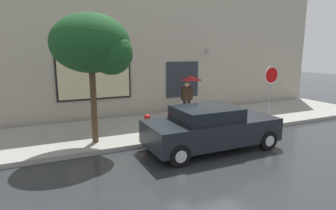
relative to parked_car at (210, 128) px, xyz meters
The scene contains 8 objects.
ground_plane 0.74m from the parked_car, ahead, with size 60.00×60.00×0.00m, color #282B2D.
sidewalk 3.07m from the parked_car, 85.48° to the left, with size 20.00×4.00×0.15m, color gray.
building_facade 6.16m from the parked_car, 87.79° to the left, with size 20.00×0.67×7.00m.
parked_car is the anchor object (origin of this frame).
fire_hydrant 2.25m from the parked_car, 134.00° to the left, with size 0.30×0.44×0.83m.
pedestrian_with_umbrella 3.90m from the parked_car, 71.02° to the left, with size 0.96×0.96×1.92m.
street_tree 4.51m from the parked_car, 151.22° to the left, with size 2.49×2.12×4.18m.
stop_sign 4.73m from the parked_car, 22.79° to the left, with size 0.76×0.10×2.35m.
Camera 1 is at (-5.23, -7.45, 3.20)m, focal length 30.38 mm.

